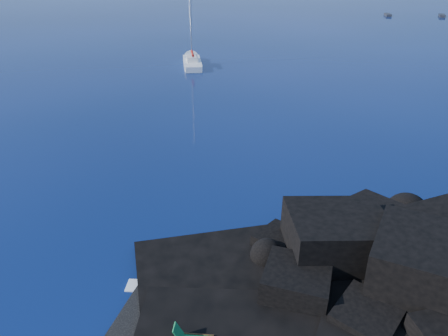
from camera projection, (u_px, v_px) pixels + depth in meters
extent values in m
plane|color=#031131|center=(111.00, 327.00, 19.21)|extent=(400.00, 400.00, 0.00)
cube|color=black|center=(213.00, 331.00, 19.03)|extent=(9.08, 6.86, 0.70)
cube|color=white|center=(207.00, 332.00, 18.47)|extent=(2.17, 1.84, 0.05)
cube|color=#29292E|center=(388.00, 16.00, 121.37)|extent=(1.40, 4.45, 0.59)
cube|color=#232327|center=(442.00, 17.00, 119.62)|extent=(2.21, 4.78, 0.61)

